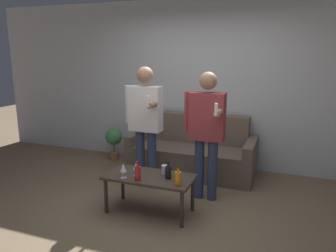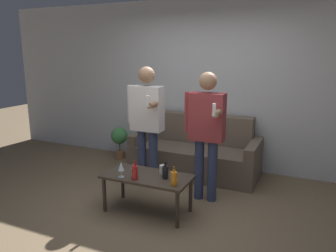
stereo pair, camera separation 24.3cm
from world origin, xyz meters
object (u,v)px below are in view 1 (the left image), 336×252
at_px(couch, 192,152).
at_px(coffee_table, 149,180).
at_px(person_standing_left, 145,118).
at_px(bottle_orange, 138,173).
at_px(person_standing_right, 206,127).

height_order(couch, coffee_table, couch).
xyz_separation_m(coffee_table, person_standing_left, (-0.36, 0.68, 0.58)).
bearing_deg(coffee_table, person_standing_left, 117.62).
distance_m(couch, coffee_table, 1.49).
distance_m(bottle_orange, person_standing_right, 1.05).
relative_size(bottle_orange, person_standing_right, 0.13).
relative_size(coffee_table, bottle_orange, 4.73).
bearing_deg(person_standing_right, coffee_table, -131.05).
bearing_deg(couch, bottle_orange, -95.37).
bearing_deg(person_standing_right, couch, 116.04).
height_order(coffee_table, person_standing_right, person_standing_right).
bearing_deg(couch, coffee_table, -93.35).
bearing_deg(bottle_orange, couch, 84.63).
relative_size(couch, bottle_orange, 8.83).
xyz_separation_m(couch, person_standing_left, (-0.44, -0.80, 0.67)).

